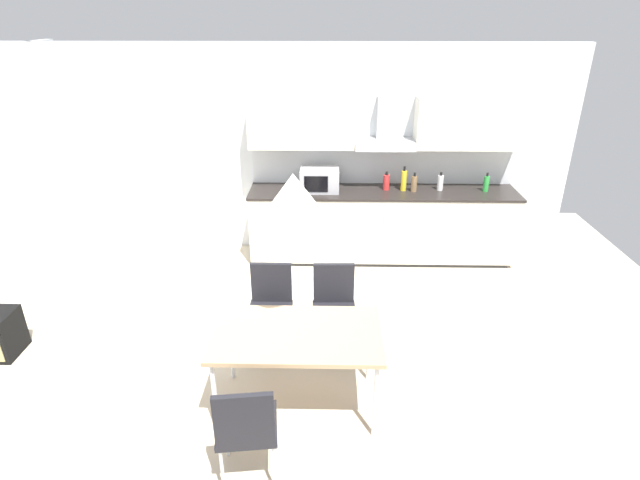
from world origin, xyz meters
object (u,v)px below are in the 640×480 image
(dining_table, at_px, (297,338))
(chair_near_left, at_px, (246,425))
(bottle_brown, at_px, (414,183))
(pendant_lamp, at_px, (293,189))
(microwave, at_px, (320,180))
(bottle_white, at_px, (440,183))
(chair_far_left, at_px, (270,301))
(chair_far_right, at_px, (334,301))
(bottle_red, at_px, (386,182))
(bottle_green, at_px, (486,183))
(bottle_yellow, at_px, (404,180))

(dining_table, xyz_separation_m, chair_near_left, (-0.29, -0.76, -0.14))
(bottle_brown, height_order, pendant_lamp, pendant_lamp)
(microwave, distance_m, bottle_white, 1.51)
(chair_near_left, bearing_deg, microwave, 83.36)
(dining_table, xyz_separation_m, chair_far_left, (-0.30, 0.76, -0.14))
(bottle_brown, relative_size, chair_far_right, 0.28)
(bottle_red, xyz_separation_m, chair_far_right, (-0.66, -2.03, -0.49))
(chair_near_left, relative_size, pendant_lamp, 2.72)
(bottle_green, height_order, chair_far_right, bottle_green)
(bottle_yellow, relative_size, chair_far_right, 0.35)
(bottle_brown, xyz_separation_m, dining_table, (-1.30, -2.73, -0.36))
(bottle_yellow, bearing_deg, chair_far_right, -113.59)
(chair_near_left, bearing_deg, bottle_yellow, 67.58)
(dining_table, bearing_deg, bottle_green, 51.50)
(microwave, bearing_deg, bottle_white, 1.57)
(bottle_green, relative_size, dining_table, 0.18)
(bottle_brown, bearing_deg, chair_far_right, -116.92)
(microwave, bearing_deg, bottle_green, 0.22)
(chair_far_right, bearing_deg, bottle_yellow, 66.41)
(chair_far_left, height_order, pendant_lamp, pendant_lamp)
(bottle_yellow, relative_size, bottle_green, 1.30)
(bottle_white, relative_size, chair_far_left, 0.27)
(bottle_red, distance_m, dining_table, 2.97)
(microwave, bearing_deg, bottle_yellow, 1.13)
(bottle_white, relative_size, dining_table, 0.18)
(microwave, relative_size, bottle_white, 2.07)
(chair_far_left, bearing_deg, chair_near_left, -89.66)
(chair_far_right, distance_m, pendant_lamp, 1.59)
(bottle_yellow, distance_m, chair_near_left, 3.86)
(bottle_white, bearing_deg, pendant_lamp, -120.32)
(dining_table, xyz_separation_m, pendant_lamp, (0.00, 0.00, 1.22))
(bottle_red, relative_size, chair_far_left, 0.27)
(chair_far_left, bearing_deg, microwave, 78.11)
(bottle_yellow, xyz_separation_m, chair_far_right, (-0.87, -2.00, -0.52))
(dining_table, distance_m, chair_far_right, 0.83)
(dining_table, relative_size, chair_near_left, 1.52)
(chair_near_left, distance_m, chair_far_left, 1.53)
(microwave, xyz_separation_m, bottle_red, (0.84, 0.05, -0.04))
(chair_far_left, relative_size, pendant_lamp, 2.72)
(bottle_red, distance_m, bottle_brown, 0.34)
(bottle_green, bearing_deg, microwave, -179.78)
(bottle_white, xyz_separation_m, chair_far_left, (-1.93, -2.02, -0.49))
(chair_far_right, bearing_deg, chair_near_left, -110.86)
(pendant_lamp, bearing_deg, chair_far_right, 68.90)
(dining_table, height_order, chair_far_right, chair_far_right)
(bottle_red, xyz_separation_m, chair_near_left, (-1.24, -3.56, -0.49))
(bottle_white, bearing_deg, dining_table, -120.32)
(bottle_green, distance_m, chair_far_left, 3.22)
(microwave, distance_m, bottle_yellow, 1.05)
(chair_far_right, bearing_deg, bottle_white, 56.58)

